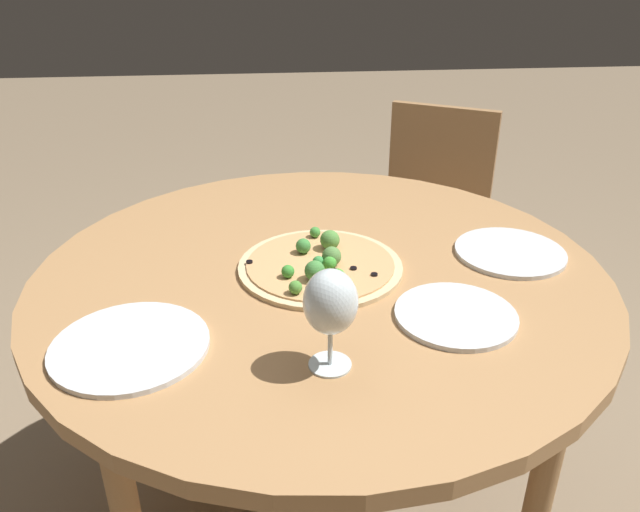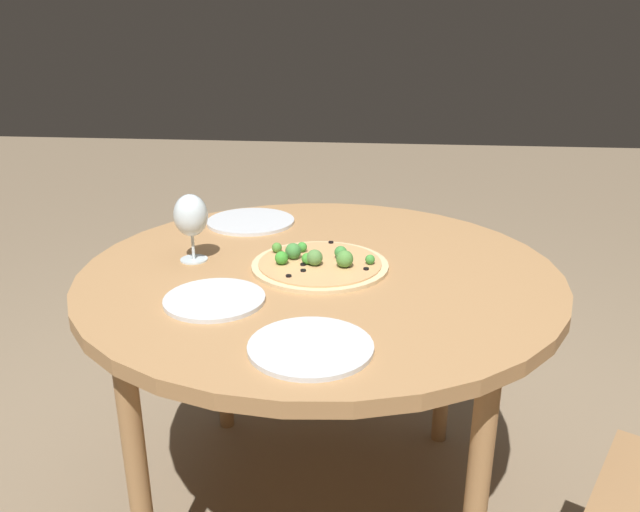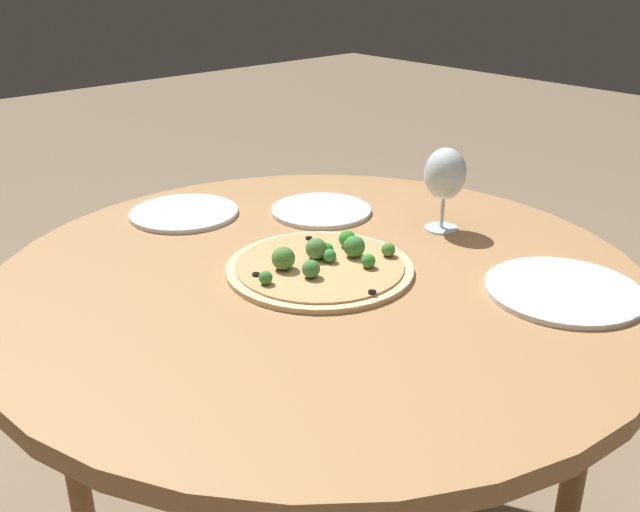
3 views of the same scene
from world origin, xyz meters
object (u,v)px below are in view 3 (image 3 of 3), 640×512
(pizza, at_px, (321,265))
(plate_far, at_px, (321,210))
(plate_near, at_px, (563,290))
(wine_glass, at_px, (445,175))
(plate_side, at_px, (184,213))

(pizza, xyz_separation_m, plate_far, (0.21, 0.23, -0.01))
(plate_near, bearing_deg, wine_glass, 76.53)
(pizza, distance_m, plate_side, 0.42)
(pizza, xyz_separation_m, plate_near, (0.25, -0.35, -0.01))
(plate_near, distance_m, plate_far, 0.58)
(pizza, height_order, plate_far, pizza)
(wine_glass, bearing_deg, pizza, 177.22)
(wine_glass, bearing_deg, plate_far, 116.13)
(wine_glass, relative_size, plate_side, 0.73)
(wine_glass, height_order, plate_far, wine_glass)
(pizza, distance_m, wine_glass, 0.35)
(plate_far, bearing_deg, pizza, -132.17)
(pizza, xyz_separation_m, wine_glass, (0.33, -0.02, 0.11))
(plate_near, height_order, plate_far, same)
(plate_far, bearing_deg, plate_side, 140.95)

